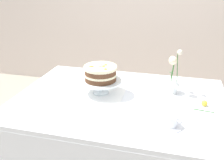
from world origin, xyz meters
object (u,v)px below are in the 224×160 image
(flower_vase, at_px, (174,77))
(layer_cake, at_px, (100,73))
(teacup, at_px, (170,122))
(cake_stand, at_px, (101,82))
(dining_table, at_px, (119,112))
(fallen_rose, at_px, (204,104))

(flower_vase, bearing_deg, layer_cake, -164.37)
(layer_cake, height_order, teacup, layer_cake)
(cake_stand, relative_size, layer_cake, 1.30)
(dining_table, height_order, flower_vase, flower_vase)
(cake_stand, relative_size, flower_vase, 0.92)
(flower_vase, bearing_deg, fallen_rose, -36.74)
(dining_table, height_order, teacup, teacup)
(dining_table, bearing_deg, cake_stand, 156.03)
(teacup, bearing_deg, cake_stand, 147.64)
(dining_table, distance_m, flower_vase, 0.44)
(teacup, bearing_deg, layer_cake, 147.64)
(dining_table, bearing_deg, layer_cake, 156.03)
(cake_stand, distance_m, fallen_rose, 0.69)
(layer_cake, bearing_deg, dining_table, -23.97)
(cake_stand, bearing_deg, flower_vase, 15.63)
(flower_vase, distance_m, fallen_rose, 0.27)
(cake_stand, xyz_separation_m, flower_vase, (0.48, 0.13, 0.04))
(fallen_rose, bearing_deg, layer_cake, 178.65)
(teacup, bearing_deg, flower_vase, 90.46)
(flower_vase, bearing_deg, dining_table, -149.31)
(fallen_rose, bearing_deg, cake_stand, 178.65)
(layer_cake, xyz_separation_m, teacup, (0.48, -0.31, -0.12))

